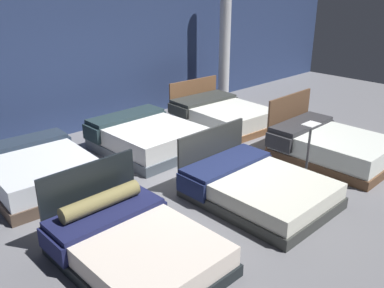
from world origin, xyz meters
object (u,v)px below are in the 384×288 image
(bed_2, at_px, (330,146))
(support_pillar, at_px, (225,38))
(bed_5, at_px, (221,115))
(bed_4, at_px, (146,137))
(price_sign, at_px, (307,160))
(bed_3, at_px, (38,170))
(bed_1, at_px, (256,187))
(bed_0, at_px, (132,244))

(bed_2, xyz_separation_m, support_pillar, (1.28, 3.86, 1.47))
(bed_5, relative_size, support_pillar, 0.62)
(bed_4, bearing_deg, price_sign, -70.63)
(bed_2, distance_m, bed_5, 2.73)
(bed_3, height_order, price_sign, price_sign)
(bed_3, bearing_deg, bed_1, -48.16)
(bed_2, bearing_deg, price_sign, -170.77)
(price_sign, bearing_deg, bed_3, 138.38)
(bed_5, height_order, support_pillar, support_pillar)
(bed_3, xyz_separation_m, price_sign, (3.28, -2.91, 0.13))
(bed_3, bearing_deg, bed_5, 3.44)
(bed_5, height_order, price_sign, price_sign)
(support_pillar, bearing_deg, bed_2, -108.41)
(bed_2, distance_m, bed_4, 3.48)
(bed_2, height_order, bed_5, bed_2)
(bed_3, height_order, support_pillar, support_pillar)
(bed_4, relative_size, bed_5, 0.90)
(bed_0, xyz_separation_m, bed_5, (4.39, 2.67, 0.02))
(bed_1, distance_m, bed_2, 2.18)
(bed_5, relative_size, price_sign, 2.15)
(bed_3, relative_size, bed_4, 1.04)
(bed_0, xyz_separation_m, support_pillar, (5.68, 3.79, 1.52))
(support_pillar, bearing_deg, price_sign, -120.36)
(bed_1, height_order, bed_2, bed_2)
(bed_1, height_order, price_sign, price_sign)
(bed_2, relative_size, bed_5, 0.94)
(bed_2, relative_size, support_pillar, 0.58)
(bed_0, bearing_deg, bed_2, -1.67)
(support_pillar, bearing_deg, bed_4, -161.69)
(bed_0, distance_m, bed_3, 2.65)
(bed_2, relative_size, bed_3, 1.00)
(bed_0, relative_size, bed_2, 0.99)
(bed_5, bearing_deg, bed_4, -176.26)
(bed_3, bearing_deg, bed_4, 3.07)
(support_pillar, bearing_deg, bed_5, -139.18)
(bed_0, xyz_separation_m, bed_4, (2.23, 2.65, 0.04))
(bed_4, distance_m, price_sign, 3.11)
(bed_1, distance_m, bed_5, 3.51)
(bed_0, relative_size, bed_3, 0.98)
(bed_5, bearing_deg, support_pillar, 43.96)
(bed_2, height_order, support_pillar, support_pillar)
(bed_0, xyz_separation_m, bed_1, (2.22, -0.08, -0.01))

